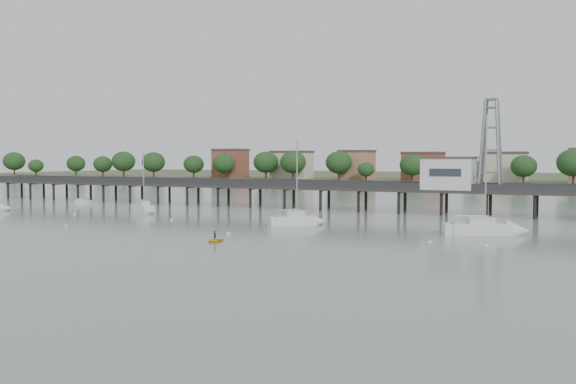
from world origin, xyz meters
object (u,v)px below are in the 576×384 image
lattice_tower (491,145)px  yellow_dinghy (215,242)px  sailboat_d (494,229)px  white_tender (83,202)px  pier (307,188)px  sailboat_b (145,209)px  sailboat_c (302,221)px

lattice_tower → yellow_dinghy: bearing=-115.6°
lattice_tower → sailboat_d: (4.30, -25.36, -10.47)m
lattice_tower → yellow_dinghy: size_ratio=6.46×
sailboat_d → white_tender: bearing=146.1°
pier → sailboat_d: 43.99m
pier → white_tender: 45.67m
sailboat_d → sailboat_b: (-55.99, 5.61, 0.02)m
sailboat_d → sailboat_b: size_ratio=1.41×
pier → sailboat_d: sailboat_d is taller
sailboat_c → yellow_dinghy: size_ratio=5.07×
lattice_tower → sailboat_d: bearing=-80.4°
pier → sailboat_c: sailboat_c is taller
lattice_tower → white_tender: lattice_tower is taller
lattice_tower → sailboat_b: size_ratio=1.46×
sailboat_b → sailboat_d: bearing=19.4°
yellow_dinghy → lattice_tower: bearing=68.4°
yellow_dinghy → pier: bearing=106.0°
sailboat_b → pier: bearing=69.5°
sailboat_d → sailboat_b: sailboat_d is taller
lattice_tower → white_tender: bearing=-173.8°
lattice_tower → sailboat_c: lattice_tower is taller
white_tender → yellow_dinghy: yellow_dinghy is taller
sailboat_d → sailboat_c: 24.82m
sailboat_b → yellow_dinghy: bearing=-15.6°
pier → sailboat_b: (-20.18, -19.75, -3.14)m
sailboat_d → pier: bearing=122.8°
pier → yellow_dinghy: pier is taller
lattice_tower → white_tender: (-76.29, -8.25, -10.72)m
white_tender → lattice_tower: bearing=2.8°
sailboat_b → white_tender: size_ratio=3.24×
pier → lattice_tower: (31.50, 0.00, 7.31)m
lattice_tower → sailboat_c: bearing=-128.4°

